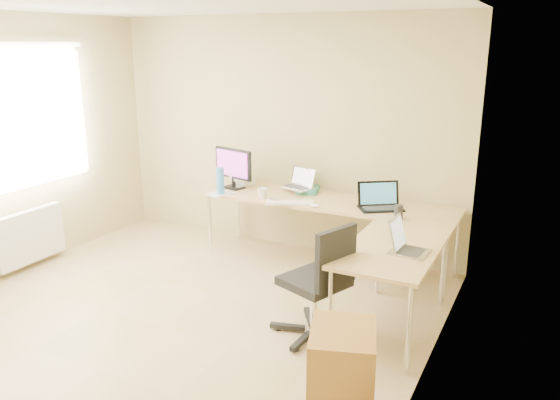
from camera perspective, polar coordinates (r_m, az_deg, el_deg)
The scene contains 23 objects.
floor at distance 4.84m, azimuth -12.09°, elevation -12.72°, with size 4.50×4.50×0.00m, color tan.
wall_back at distance 6.23m, azimuth 0.30°, elevation 6.77°, with size 4.50×4.50×0.00m, color tan.
wall_right at distance 3.46m, azimuth 14.77°, elevation -1.29°, with size 4.50×4.50×0.00m, color tan.
desk_main at distance 5.82m, azimuth 4.90°, elevation -3.48°, with size 2.65×0.70×0.73m, color tan.
desk_return at distance 4.65m, azimuth 11.44°, elevation -8.89°, with size 0.70×1.30×0.73m, color tan.
monitor at distance 6.13m, azimuth -4.85°, elevation 3.28°, with size 0.53×0.17×0.45m, color black.
book_stack at distance 6.00m, azimuth 2.90°, elevation 1.06°, with size 0.22×0.30×0.05m, color #2A7561.
laptop_center at distance 5.94m, azimuth 1.81°, elevation 2.26°, with size 0.34×0.26×0.22m, color silver.
laptop_black at distance 5.43m, azimuth 10.44°, elevation 0.38°, with size 0.41×0.30×0.26m, color black.
keyboard at distance 5.56m, azimuth 1.03°, elevation -0.28°, with size 0.49×0.14×0.02m, color silver.
mouse at distance 5.45m, azimuth 3.66°, elevation -0.58°, with size 0.10×0.06×0.04m, color white.
mug at distance 5.77m, azimuth -1.83°, elevation 0.73°, with size 0.11×0.11×0.10m, color silver.
cd_stack at distance 5.63m, azimuth -0.51°, elevation -0.02°, with size 0.12×0.12×0.03m, color white.
water_bottle at distance 5.92m, azimuth -6.20°, elevation 2.00°, with size 0.08×0.08×0.29m, color #3683CE.
papers at distance 5.96m, azimuth -6.19°, elevation 0.66°, with size 0.20×0.28×0.01m, color beige.
white_box at distance 6.36m, azimuth -3.76°, elevation 2.05°, with size 0.23×0.17×0.08m, color white.
desk_fan at distance 6.16m, azimuth -4.34°, elevation 2.42°, with size 0.20×0.20×0.25m, color white.
black_cup at distance 5.17m, azimuth 12.19°, elevation -1.24°, with size 0.08×0.08×0.13m, color #262626.
laptop_return at distance 4.36m, azimuth 13.35°, elevation -4.00°, with size 0.26×0.33×0.22m, color #A8A8A8.
office_chair at distance 4.42m, azimuth 3.56°, elevation -8.00°, with size 0.59×0.59×0.98m, color black.
cabinet at distance 3.48m, azimuth 6.38°, elevation -17.92°, with size 0.38×0.47×0.65m, color #A0552C.
radiator at distance 6.33m, azimuth -24.46°, elevation -3.43°, with size 0.09×0.80×0.55m, color white.
window at distance 6.09m, azimuth -25.88°, elevation 7.34°, with size 0.10×1.80×1.40m, color white.
Camera 1 is at (2.76, -3.25, 2.29)m, focal length 35.33 mm.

